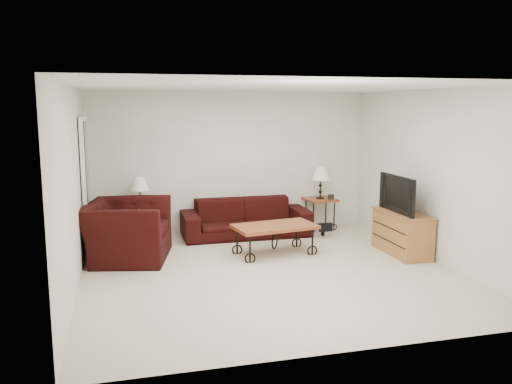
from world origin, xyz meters
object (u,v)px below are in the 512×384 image
(sofa, at_px, (246,218))
(television, at_px, (403,194))
(lamp_right, at_px, (320,183))
(coffee_table, at_px, (275,240))
(backpack, at_px, (323,223))
(side_table_left, at_px, (141,224))
(side_table_right, at_px, (320,214))
(armchair, at_px, (127,231))
(lamp_left, at_px, (140,193))
(tv_stand, at_px, (402,233))

(sofa, bearing_deg, television, -39.29)
(lamp_right, height_order, coffee_table, lamp_right)
(backpack, bearing_deg, sofa, 162.79)
(coffee_table, bearing_deg, side_table_left, 144.07)
(side_table_right, bearing_deg, television, -72.07)
(side_table_right, xyz_separation_m, armchair, (-3.48, -1.09, 0.14))
(side_table_left, bearing_deg, lamp_left, 0.00)
(side_table_left, height_order, armchair, armchair)
(side_table_left, height_order, backpack, side_table_left)
(coffee_table, xyz_separation_m, backpack, (1.14, 0.88, -0.00))
(backpack, bearing_deg, coffee_table, -144.48)
(armchair, distance_m, television, 4.19)
(backpack, bearing_deg, tv_stand, -61.97)
(lamp_right, xyz_separation_m, television, (0.60, -1.86, 0.08))
(side_table_left, relative_size, backpack, 1.17)
(lamp_left, distance_m, lamp_right, 3.24)
(sofa, relative_size, backpack, 4.82)
(lamp_right, bearing_deg, armchair, -162.55)
(side_table_left, height_order, television, television)
(side_table_left, bearing_deg, television, -25.85)
(lamp_right, bearing_deg, sofa, -172.93)
(side_table_right, distance_m, tv_stand, 1.96)
(sofa, height_order, lamp_right, lamp_right)
(side_table_right, xyz_separation_m, television, (0.60, -1.86, 0.65))
(lamp_left, bearing_deg, lamp_right, 0.00)
(side_table_right, distance_m, lamp_left, 3.28)
(lamp_right, bearing_deg, television, -72.07)
(sofa, height_order, backpack, sofa)
(side_table_right, bearing_deg, armchair, -162.55)
(sofa, bearing_deg, tv_stand, -39.01)
(sofa, bearing_deg, lamp_right, 7.07)
(sofa, xyz_separation_m, side_table_right, (1.45, 0.18, -0.04))
(side_table_left, bearing_deg, side_table_right, 0.00)
(sofa, height_order, side_table_left, sofa)
(side_table_right, xyz_separation_m, backpack, (-0.15, -0.53, -0.06))
(side_table_left, relative_size, lamp_right, 0.93)
(side_table_left, relative_size, tv_stand, 0.49)
(sofa, xyz_separation_m, lamp_left, (-1.79, 0.18, 0.48))
(lamp_left, height_order, backpack, lamp_left)
(armchair, bearing_deg, side_table_left, -0.06)
(lamp_right, distance_m, armchair, 3.68)
(tv_stand, distance_m, television, 0.61)
(lamp_right, bearing_deg, coffee_table, -132.42)
(lamp_left, xyz_separation_m, lamp_right, (3.24, 0.00, 0.06))
(lamp_right, distance_m, coffee_table, 2.01)
(coffee_table, bearing_deg, side_table_right, 47.58)
(sofa, height_order, coffee_table, sofa)
(sofa, xyz_separation_m, lamp_right, (1.45, 0.18, 0.54))
(lamp_left, bearing_deg, side_table_left, 0.00)
(side_table_left, relative_size, lamp_left, 1.00)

